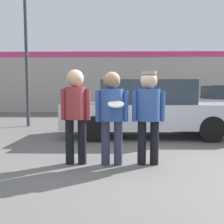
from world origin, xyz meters
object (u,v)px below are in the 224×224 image
object	(u,v)px
shrub	(160,104)
parked_car_near	(148,109)
person_middle_with_frisbee	(112,110)
person_left	(76,109)
person_right	(148,109)
street_lamp	(31,9)

from	to	relation	value
shrub	parked_car_near	bearing A→B (deg)	-102.57
person_middle_with_frisbee	person_left	bearing A→B (deg)	175.54
person_middle_with_frisbee	parked_car_near	distance (m)	2.98
parked_car_near	person_middle_with_frisbee	bearing A→B (deg)	-109.12
person_middle_with_frisbee	person_right	bearing A→B (deg)	3.13
street_lamp	shrub	xyz separation A→B (m)	(5.55, 5.34, -3.66)
person_middle_with_frisbee	street_lamp	size ratio (longest dim) A/B	0.23
shrub	person_middle_with_frisbee	bearing A→B (deg)	-104.43
person_middle_with_frisbee	person_right	size ratio (longest dim) A/B	1.00
person_left	street_lamp	world-z (taller)	street_lamp
person_middle_with_frisbee	parked_car_near	world-z (taller)	person_middle_with_frisbee
shrub	street_lamp	bearing A→B (deg)	-136.13
street_lamp	parked_car_near	bearing A→B (deg)	-26.59
person_right	parked_car_near	size ratio (longest dim) A/B	0.34
person_right	parked_car_near	xyz separation A→B (m)	(0.34, 2.77, -0.19)
person_right	parked_car_near	bearing A→B (deg)	83.04
person_left	parked_car_near	size ratio (longest dim) A/B	0.35
person_middle_with_frisbee	street_lamp	distance (m)	6.47
person_left	shrub	bearing A→B (deg)	72.17
person_middle_with_frisbee	street_lamp	world-z (taller)	street_lamp
parked_car_near	person_left	bearing A→B (deg)	-120.26
person_left	street_lamp	xyz separation A→B (m)	(-2.32, 4.72, 3.22)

